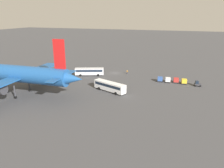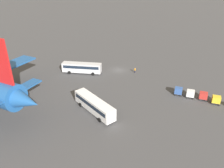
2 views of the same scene
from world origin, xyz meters
name	(u,v)px [view 2 (image 2 of 2)]	position (x,y,z in m)	size (l,w,h in m)	color
ground_plane	(119,70)	(0.00, 0.00, 0.00)	(600.00, 600.00, 0.00)	#424244
shuttle_bus_near	(82,67)	(9.24, 7.84, 2.00)	(12.58, 6.94, 3.35)	silver
shuttle_bus_far	(94,104)	(-6.52, 24.39, 2.00)	(12.80, 7.11, 3.35)	white
worker_person	(135,70)	(-5.59, -0.69, 0.87)	(0.38, 0.38, 1.74)	#1E1E2D
cargo_cart_yellow	(216,99)	(-30.72, 6.70, 1.19)	(2.24, 1.98, 2.06)	#38383D
cargo_cart_red	(203,96)	(-27.64, 6.25, 1.19)	(2.24, 1.98, 2.06)	#38383D
cargo_cart_white	(190,94)	(-24.56, 6.74, 1.19)	(2.24, 1.98, 2.06)	#38383D
cargo_cart_blue	(178,91)	(-21.48, 6.81, 1.19)	(2.24, 1.98, 2.06)	#38383D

